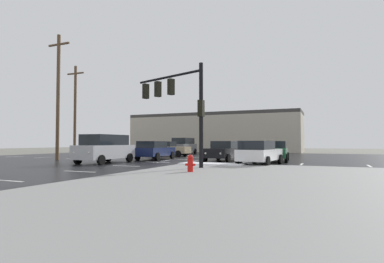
% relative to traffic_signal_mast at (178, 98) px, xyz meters
% --- Properties ---
extents(ground_plane, '(120.00, 120.00, 0.00)m').
position_rel_traffic_signal_mast_xyz_m(ground_plane, '(-3.65, 6.09, -4.08)').
color(ground_plane, slate).
extents(road_asphalt, '(44.00, 44.00, 0.02)m').
position_rel_traffic_signal_mast_xyz_m(road_asphalt, '(-3.65, 6.09, -4.07)').
color(road_asphalt, black).
rests_on(road_asphalt, ground_plane).
extents(sidewalk_corner, '(18.00, 18.00, 0.14)m').
position_rel_traffic_signal_mast_xyz_m(sidewalk_corner, '(8.35, -5.91, -4.01)').
color(sidewalk_corner, gray).
rests_on(sidewalk_corner, ground_plane).
extents(snow_strip_curbside, '(4.00, 1.60, 0.06)m').
position_rel_traffic_signal_mast_xyz_m(snow_strip_curbside, '(1.35, 2.09, -3.91)').
color(snow_strip_curbside, white).
rests_on(snow_strip_curbside, sidewalk_corner).
extents(lane_markings, '(36.15, 36.15, 0.01)m').
position_rel_traffic_signal_mast_xyz_m(lane_markings, '(-2.45, 4.72, -4.06)').
color(lane_markings, silver).
rests_on(lane_markings, road_asphalt).
extents(traffic_signal_mast, '(5.11, 1.99, 5.69)m').
position_rel_traffic_signal_mast_xyz_m(traffic_signal_mast, '(0.00, 0.00, 0.00)').
color(traffic_signal_mast, black).
rests_on(traffic_signal_mast, sidewalk_corner).
extents(fire_hydrant, '(0.48, 0.26, 0.79)m').
position_rel_traffic_signal_mast_xyz_m(fire_hydrant, '(2.05, -2.94, -3.54)').
color(fire_hydrant, red).
rests_on(fire_hydrant, sidewalk_corner).
extents(strip_building_background, '(27.07, 8.00, 6.08)m').
position_rel_traffic_signal_mast_xyz_m(strip_building_background, '(-8.64, 31.49, -1.04)').
color(strip_building_background, '#BCB29E').
rests_on(strip_building_background, ground_plane).
extents(suv_silver, '(2.22, 4.86, 2.03)m').
position_rel_traffic_signal_mast_xyz_m(suv_silver, '(-6.70, 1.84, -2.99)').
color(suv_silver, '#B7BABF').
rests_on(suv_silver, road_asphalt).
extents(sedan_tan, '(4.56, 2.08, 1.58)m').
position_rel_traffic_signal_mast_xyz_m(sedan_tan, '(-7.69, 13.26, -3.23)').
color(sedan_tan, tan).
rests_on(sedan_tan, road_asphalt).
extents(sedan_navy, '(2.26, 4.63, 1.58)m').
position_rel_traffic_signal_mast_xyz_m(sedan_navy, '(-5.57, 6.97, -3.23)').
color(sedan_navy, '#141E47').
rests_on(sedan_navy, road_asphalt).
extents(sedan_white, '(2.44, 4.68, 1.58)m').
position_rel_traffic_signal_mast_xyz_m(sedan_white, '(3.90, 4.07, -3.23)').
color(sedan_white, white).
rests_on(sedan_white, road_asphalt).
extents(suv_grey, '(2.40, 4.93, 2.03)m').
position_rel_traffic_signal_mast_xyz_m(suv_grey, '(-8.51, 19.20, -2.99)').
color(suv_grey, slate).
rests_on(suv_grey, road_asphalt).
extents(sedan_green, '(2.27, 4.63, 1.58)m').
position_rel_traffic_signal_mast_xyz_m(sedan_green, '(4.18, 9.04, -3.23)').
color(sedan_green, '#195933').
rests_on(sedan_green, road_asphalt).
extents(sedan_black, '(2.08, 4.57, 1.58)m').
position_rel_traffic_signal_mast_xyz_m(sedan_black, '(0.44, 7.34, -3.23)').
color(sedan_black, black).
rests_on(sedan_black, road_asphalt).
extents(utility_pole_mid, '(2.20, 0.28, 10.48)m').
position_rel_traffic_signal_mast_xyz_m(utility_pole_mid, '(-12.51, 3.01, 1.38)').
color(utility_pole_mid, brown).
rests_on(utility_pole_mid, ground_plane).
extents(utility_pole_far, '(2.20, 0.28, 9.67)m').
position_rel_traffic_signal_mast_xyz_m(utility_pole_far, '(-16.64, 9.22, 0.97)').
color(utility_pole_far, brown).
rests_on(utility_pole_far, ground_plane).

